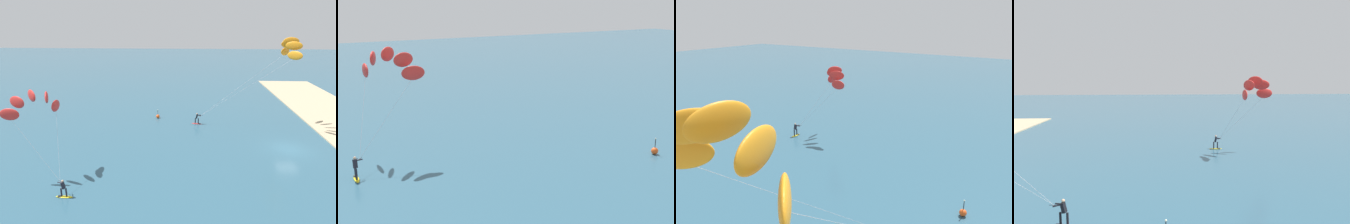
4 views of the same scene
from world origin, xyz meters
The scene contains 1 object.
kitesurfer_mid_water centered at (-7.92, 26.20, 7.15)m, with size 6.17×6.71×8.66m.
Camera 4 is at (27.25, 16.29, 8.85)m, focal length 35.62 mm.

